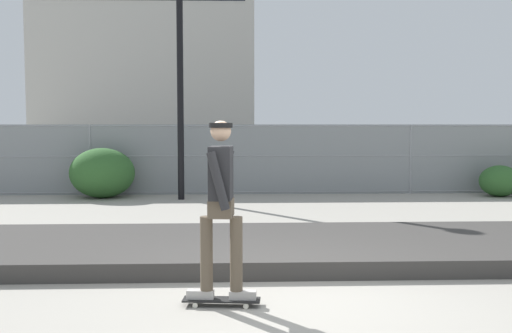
{
  "coord_description": "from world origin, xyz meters",
  "views": [
    {
      "loc": [
        -0.5,
        -6.06,
        1.88
      ],
      "look_at": [
        -0.08,
        4.72,
        1.08
      ],
      "focal_mm": 41.11,
      "sensor_mm": 36.0,
      "label": 1
    }
  ],
  "objects_px": {
    "parked_car_far": "(503,155)",
    "shrub_center": "(500,181)",
    "street_lamp": "(180,34)",
    "skateboard": "(222,300)",
    "parked_car_near": "(141,155)",
    "shrub_left": "(102,173)",
    "skater": "(221,198)",
    "parked_car_mid": "(328,156)"
  },
  "relations": [
    {
      "from": "parked_car_far",
      "to": "shrub_center",
      "type": "distance_m",
      "value": 4.78
    },
    {
      "from": "street_lamp",
      "to": "parked_car_far",
      "type": "bearing_deg",
      "value": 23.95
    },
    {
      "from": "parked_car_far",
      "to": "shrub_center",
      "type": "xyz_separation_m",
      "value": [
        -2.08,
        -4.29,
        -0.43
      ]
    },
    {
      "from": "skateboard",
      "to": "parked_car_near",
      "type": "xyz_separation_m",
      "value": [
        -2.87,
        13.18,
        0.78
      ]
    },
    {
      "from": "shrub_left",
      "to": "shrub_center",
      "type": "height_order",
      "value": "shrub_left"
    },
    {
      "from": "skater",
      "to": "parked_car_far",
      "type": "bearing_deg",
      "value": 55.28
    },
    {
      "from": "parked_car_near",
      "to": "parked_car_far",
      "type": "xyz_separation_m",
      "value": [
        11.93,
        -0.12,
        0.0
      ]
    },
    {
      "from": "parked_car_far",
      "to": "shrub_left",
      "type": "relative_size",
      "value": 2.7
    },
    {
      "from": "street_lamp",
      "to": "parked_car_near",
      "type": "distance_m",
      "value": 5.91
    },
    {
      "from": "skateboard",
      "to": "skater",
      "type": "xyz_separation_m",
      "value": [
        -0.0,
        -0.0,
        1.07
      ]
    },
    {
      "from": "parked_car_mid",
      "to": "shrub_left",
      "type": "distance_m",
      "value": 7.37
    },
    {
      "from": "parked_car_near",
      "to": "skateboard",
      "type": "bearing_deg",
      "value": -77.71
    },
    {
      "from": "skater",
      "to": "shrub_center",
      "type": "bearing_deg",
      "value": 51.54
    },
    {
      "from": "shrub_center",
      "to": "street_lamp",
      "type": "bearing_deg",
      "value": -178.22
    },
    {
      "from": "shrub_left",
      "to": "shrub_center",
      "type": "relative_size",
      "value": 1.57
    },
    {
      "from": "skater",
      "to": "parked_car_near",
      "type": "bearing_deg",
      "value": 102.29
    },
    {
      "from": "skateboard",
      "to": "shrub_center",
      "type": "xyz_separation_m",
      "value": [
        6.97,
        8.78,
        0.35
      ]
    },
    {
      "from": "street_lamp",
      "to": "parked_car_far",
      "type": "relative_size",
      "value": 1.47
    },
    {
      "from": "parked_car_far",
      "to": "shrub_left",
      "type": "bearing_deg",
      "value": -161.23
    },
    {
      "from": "parked_car_far",
      "to": "shrub_center",
      "type": "bearing_deg",
      "value": -115.89
    },
    {
      "from": "skateboard",
      "to": "shrub_center",
      "type": "distance_m",
      "value": 11.21
    },
    {
      "from": "parked_car_near",
      "to": "shrub_left",
      "type": "distance_m",
      "value": 4.3
    },
    {
      "from": "skater",
      "to": "parked_car_mid",
      "type": "relative_size",
      "value": 0.41
    },
    {
      "from": "skater",
      "to": "street_lamp",
      "type": "bearing_deg",
      "value": 97.79
    },
    {
      "from": "skater",
      "to": "parked_car_far",
      "type": "xyz_separation_m",
      "value": [
        9.05,
        13.06,
        -0.29
      ]
    },
    {
      "from": "skater",
      "to": "shrub_center",
      "type": "height_order",
      "value": "skater"
    },
    {
      "from": "street_lamp",
      "to": "shrub_left",
      "type": "xyz_separation_m",
      "value": [
        -2.02,
        0.38,
        -3.42
      ]
    },
    {
      "from": "parked_car_mid",
      "to": "shrub_center",
      "type": "height_order",
      "value": "parked_car_mid"
    },
    {
      "from": "street_lamp",
      "to": "shrub_left",
      "type": "distance_m",
      "value": 3.99
    },
    {
      "from": "street_lamp",
      "to": "shrub_center",
      "type": "relative_size",
      "value": 6.21
    },
    {
      "from": "street_lamp",
      "to": "skater",
      "type": "bearing_deg",
      "value": -82.21
    },
    {
      "from": "skater",
      "to": "shrub_center",
      "type": "distance_m",
      "value": 11.23
    },
    {
      "from": "skateboard",
      "to": "parked_car_far",
      "type": "xyz_separation_m",
      "value": [
        9.05,
        13.06,
        0.78
      ]
    },
    {
      "from": "skateboard",
      "to": "shrub_center",
      "type": "height_order",
      "value": "shrub_center"
    },
    {
      "from": "skateboard",
      "to": "skater",
      "type": "relative_size",
      "value": 0.44
    },
    {
      "from": "street_lamp",
      "to": "shrub_center",
      "type": "xyz_separation_m",
      "value": [
        8.14,
        0.25,
        -3.65
      ]
    },
    {
      "from": "skateboard",
      "to": "shrub_center",
      "type": "bearing_deg",
      "value": 51.54
    },
    {
      "from": "parked_car_mid",
      "to": "shrub_center",
      "type": "xyz_separation_m",
      "value": [
        3.81,
        -3.87,
        -0.43
      ]
    },
    {
      "from": "skateboard",
      "to": "parked_car_far",
      "type": "bearing_deg",
      "value": 55.28
    },
    {
      "from": "parked_car_near",
      "to": "parked_car_far",
      "type": "distance_m",
      "value": 11.93
    },
    {
      "from": "skateboard",
      "to": "street_lamp",
      "type": "xyz_separation_m",
      "value": [
        -1.17,
        8.52,
        4.0
      ]
    },
    {
      "from": "skateboard",
      "to": "parked_car_far",
      "type": "distance_m",
      "value": 15.91
    }
  ]
}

